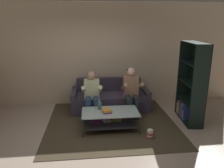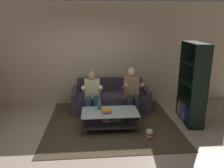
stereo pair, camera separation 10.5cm
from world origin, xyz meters
The scene contains 11 objects.
ground centered at (0.00, 0.00, 0.00)m, with size 16.80×16.80×0.00m, color #C4AD9B.
back_partition centered at (0.00, 2.46, 1.45)m, with size 8.40×0.12×2.90m, color beige.
couch centered at (0.43, 1.89, 0.29)m, with size 2.09×0.88×0.82m.
person_seated_left centered at (-0.08, 1.37, 0.65)m, with size 0.50×0.58×1.17m.
person_seated_right centered at (0.93, 1.38, 0.68)m, with size 0.50×0.58×1.25m.
coffee_table centered at (0.31, 0.68, 0.28)m, with size 1.26×0.69×0.42m.
area_rug centered at (0.37, 1.16, 0.01)m, with size 3.02×3.17×0.01m.
vase centered at (0.09, 0.82, 0.54)m, with size 0.10×0.10×0.25m.
book_stack centered at (0.24, 0.62, 0.46)m, with size 0.23×0.21×0.08m.
bookshelf centered at (2.33, 1.01, 0.72)m, with size 0.46×1.08×1.91m.
popcorn_tub centered at (1.10, 0.18, 0.10)m, with size 0.13×0.13×0.20m.
Camera 1 is at (-0.13, -3.82, 2.33)m, focal length 35.00 mm.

